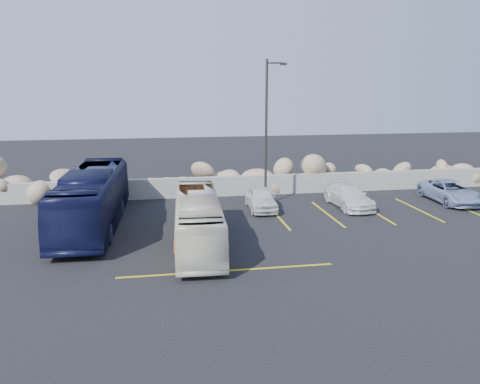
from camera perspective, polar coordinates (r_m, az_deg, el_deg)
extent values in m
plane|color=black|center=(17.39, 1.86, -9.62)|extent=(90.00, 90.00, 0.00)
cube|color=gray|center=(28.57, -2.89, 0.68)|extent=(60.00, 0.40, 1.20)
cube|color=gold|center=(23.70, -7.47, -3.49)|extent=(0.12, 5.00, 0.01)
cube|color=gold|center=(24.39, 4.60, -2.94)|extent=(0.12, 5.00, 0.01)
cube|color=gold|center=(25.17, 10.58, -2.62)|extent=(0.12, 5.00, 0.01)
cube|color=gold|center=(26.17, 15.94, -2.30)|extent=(0.12, 5.00, 0.01)
cube|color=gold|center=(27.37, 20.87, -2.00)|extent=(0.12, 5.00, 0.01)
cube|color=gold|center=(28.76, 25.35, -1.71)|extent=(0.12, 5.00, 0.01)
cube|color=gold|center=(17.41, -1.55, -9.57)|extent=(8.00, 0.12, 0.01)
cylinder|color=#2F2C2A|center=(26.00, 3.20, 7.05)|extent=(0.14, 0.14, 8.00)
cylinder|color=#2F2C2A|center=(25.99, 4.31, 15.42)|extent=(0.90, 0.08, 0.08)
cube|color=#2F2C2A|center=(26.10, 5.31, 15.28)|extent=(0.35, 0.18, 0.12)
imported|color=silver|center=(19.77, -5.14, -3.49)|extent=(2.18, 7.91, 2.18)
imported|color=#101336|center=(23.31, -17.52, -0.76)|extent=(2.65, 10.02, 2.77)
imported|color=silver|center=(25.52, 2.56, -0.79)|extent=(1.55, 3.62, 1.22)
imported|color=silver|center=(26.72, 13.11, -0.50)|extent=(1.85, 4.22, 1.21)
imported|color=#8090B6|center=(29.68, 24.27, 0.04)|extent=(2.21, 4.54, 1.24)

